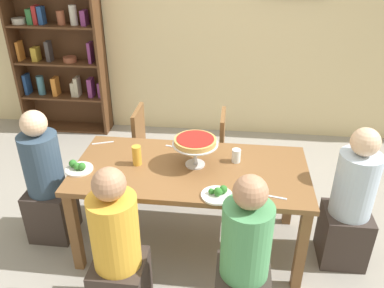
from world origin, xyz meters
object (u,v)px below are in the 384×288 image
(water_glass_clear_near, at_px, (236,156))
(cutlery_fork_far, at_px, (176,147))
(chair_far_right, at_px, (233,152))
(salad_plate_near_diner, at_px, (218,193))
(beer_glass_amber_tall, at_px, (137,155))
(deep_dish_pizza_stand, at_px, (195,143))
(salad_plate_far_diner, at_px, (78,167))
(diner_head_east, at_px, (350,208))
(bookshelf, at_px, (58,41))
(diner_head_west, at_px, (47,186))
(cutlery_fork_near, at_px, (273,197))
(dining_table, at_px, (190,178))
(chair_far_left, at_px, (151,147))
(cutlery_knife_near, at_px, (103,143))
(diner_near_left, at_px, (118,257))
(diner_near_right, at_px, (244,266))

(water_glass_clear_near, xyz_separation_m, cutlery_fork_far, (-0.49, 0.17, -0.05))
(chair_far_right, relative_size, salad_plate_near_diner, 4.07)
(beer_glass_amber_tall, bearing_deg, salad_plate_near_diner, -28.04)
(deep_dish_pizza_stand, bearing_deg, salad_plate_far_diner, -168.37)
(salad_plate_far_diner, bearing_deg, diner_head_east, 2.92)
(bookshelf, height_order, deep_dish_pizza_stand, bookshelf)
(diner_head_west, height_order, salad_plate_near_diner, diner_head_west)
(deep_dish_pizza_stand, xyz_separation_m, cutlery_fork_near, (0.56, -0.35, -0.19))
(deep_dish_pizza_stand, relative_size, beer_glass_amber_tall, 2.22)
(diner_head_west, xyz_separation_m, water_glass_clear_near, (1.51, 0.14, 0.30))
(dining_table, xyz_separation_m, salad_plate_near_diner, (0.23, -0.33, 0.11))
(cutlery_fork_near, bearing_deg, chair_far_left, 147.38)
(cutlery_knife_near, bearing_deg, cutlery_fork_far, 158.78)
(dining_table, bearing_deg, deep_dish_pizza_stand, 57.33)
(chair_far_right, xyz_separation_m, beer_glass_amber_tall, (-0.72, -0.71, 0.33))
(diner_head_west, xyz_separation_m, cutlery_knife_near, (0.39, 0.31, 0.25))
(bookshelf, xyz_separation_m, diner_head_east, (3.04, -2.04, -0.65))
(cutlery_fork_near, bearing_deg, diner_head_east, 35.94)
(water_glass_clear_near, bearing_deg, chair_far_right, 92.03)
(diner_head_west, xyz_separation_m, diner_near_left, (0.79, -0.71, 0.00))
(chair_far_left, xyz_separation_m, salad_plate_far_diner, (-0.35, -0.86, 0.28))
(chair_far_left, bearing_deg, dining_table, 32.67)
(diner_near_left, bearing_deg, water_glass_clear_near, -40.12)
(salad_plate_near_diner, bearing_deg, diner_near_right, -62.71)
(diner_head_west, bearing_deg, diner_near_right, -23.49)
(salad_plate_near_diner, distance_m, cutlery_knife_near, 1.19)
(cutlery_knife_near, bearing_deg, diner_head_east, 149.52)
(salad_plate_far_diner, bearing_deg, chair_far_right, 36.72)
(cutlery_fork_near, xyz_separation_m, cutlery_fork_far, (-0.75, 0.60, 0.00))
(diner_near_left, relative_size, diner_head_east, 1.00)
(diner_head_west, distance_m, beer_glass_amber_tall, 0.83)
(deep_dish_pizza_stand, height_order, cutlery_fork_near, deep_dish_pizza_stand)
(chair_far_right, bearing_deg, diner_head_east, 49.75)
(dining_table, distance_m, salad_plate_far_diner, 0.84)
(bookshelf, height_order, salad_plate_far_diner, bookshelf)
(beer_glass_amber_tall, bearing_deg, chair_far_left, 94.79)
(deep_dish_pizza_stand, xyz_separation_m, cutlery_knife_near, (-0.81, 0.25, -0.19))
(dining_table, bearing_deg, diner_head_east, -1.21)
(water_glass_clear_near, bearing_deg, cutlery_knife_near, 171.32)
(dining_table, relative_size, diner_near_right, 1.53)
(chair_far_left, relative_size, cutlery_fork_near, 4.83)
(bookshelf, relative_size, beer_glass_amber_tall, 14.34)
(diner_head_east, bearing_deg, salad_plate_far_diner, 2.92)
(salad_plate_far_diner, height_order, water_glass_clear_near, water_glass_clear_near)
(diner_near_left, relative_size, salad_plate_near_diner, 5.38)
(dining_table, bearing_deg, diner_near_left, -117.75)
(chair_far_right, distance_m, cutlery_knife_near, 1.20)
(diner_near_right, distance_m, salad_plate_far_diner, 1.39)
(diner_head_east, bearing_deg, cutlery_fork_far, -13.51)
(bookshelf, relative_size, deep_dish_pizza_stand, 6.45)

